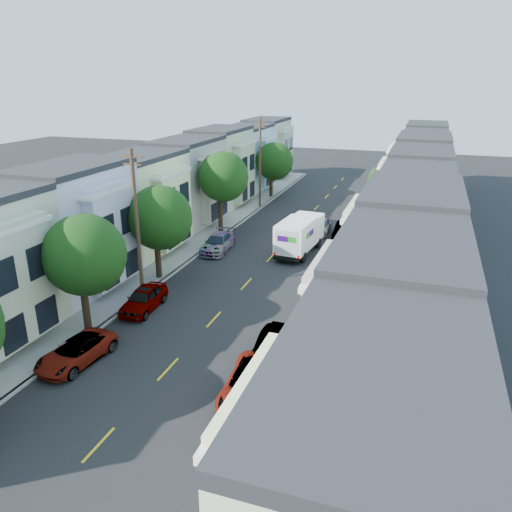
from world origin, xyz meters
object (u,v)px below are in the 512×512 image
Objects in this scene: lead_sedan at (321,226)px; parked_right_b at (274,346)px; parked_left_d at (218,243)px; tree_e at (274,161)px; parked_right_d at (357,210)px; fedex_truck at (300,234)px; parked_left_c at (144,299)px; parked_left_b at (76,352)px; motorcycle at (229,444)px; utility_pole_far at (260,163)px; parked_right_c at (344,231)px; tree_c at (159,218)px; utility_pole_near at (137,224)px; parked_right_a at (251,384)px; tree_b at (83,255)px; tree_d at (222,177)px; tree_far_r at (380,181)px.

parked_right_b is (2.41, -23.60, 0.11)m from lead_sedan.
lead_sedan is 11.08m from parked_left_d.
tree_e is 1.82× the size of parked_right_d.
parked_left_c is (-6.87, -14.10, -0.97)m from fedex_truck.
motorcycle is at bearing -13.95° from parked_left_b.
utility_pole_far reaches higher than parked_right_c.
motorcycle is at bearing -53.29° from tree_c.
utility_pole_near is (0.00, -2.87, 0.36)m from tree_c.
utility_pole_near is 17.83m from motorcycle.
fedex_truck is at bearing 93.40° from parked_right_a.
parked_left_b reaches higher than lead_sedan.
utility_pole_near is 10.15m from parked_left_b.
parked_right_d is (11.20, 31.80, -4.23)m from tree_b.
tree_b is at bearing 119.33° from parked_left_b.
parked_right_b is at bearing 105.94° from motorcycle.
parked_left_c reaches higher than motorcycle.
tree_d is 12.49m from parked_right_c.
parked_right_d is at bearing 103.45° from motorcycle.
utility_pole_near is (0.00, 5.74, 0.29)m from tree_b.
parked_left_d is (1.40, -21.10, -3.80)m from tree_e.
parked_left_d reaches higher than parked_right_c.
parked_right_c is (9.80, 7.32, -0.01)m from parked_left_d.
fedex_truck is 2.92× the size of motorcycle.
tree_c reaches higher than parked_right_a.
parked_right_a is at bearing 108.79° from motorcycle.
tree_c is 6.58m from parked_left_c.
parked_left_b is (1.40, -40.28, -3.89)m from tree_e.
tree_b reaches higher than parked_left_b.
parked_left_d is (-6.87, -1.79, -0.99)m from fedex_truck.
tree_c is at bearing 145.38° from parked_right_b.
tree_b is 0.91× the size of tree_d.
tree_b is 20.65m from tree_d.
tree_b is at bearing -90.00° from utility_pole_far.
fedex_truck is at bearing 110.55° from motorcycle.
parked_right_b is at bearing -93.40° from tree_far_r.
utility_pole_far is 33.41m from parked_right_b.
tree_c is 1.41× the size of tree_far_r.
tree_far_r reaches higher than lead_sedan.
utility_pole_far is at bearing 143.78° from parked_right_c.
tree_d is 10.70m from lead_sedan.
motorcycle is at bearing -67.18° from tree_d.
tree_d reaches higher than lead_sedan.
utility_pole_far is at bearing -89.98° from tree_e.
tree_b is 26.07m from lead_sedan.
parked_right_a is 1.37× the size of parked_right_d.
fedex_truck is 7.17m from parked_left_d.
motorcycle is (11.61, -27.59, -5.13)m from tree_d.
parked_right_d is at bearing 44.89° from tree_d.
tree_b is 1.01× the size of tree_c.
utility_pole_near is at bearing -115.75° from parked_right_d.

